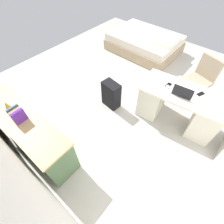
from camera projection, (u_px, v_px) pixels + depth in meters
ground_plane at (133, 93)px, 3.75m from camera, size 6.09×6.09×0.00m
desk at (178, 106)px, 2.98m from camera, size 1.51×0.83×0.73m
office_chair at (198, 82)px, 3.35m from camera, size 0.58×0.58×0.94m
credenza at (30, 132)px, 2.63m from camera, size 1.80×0.48×0.76m
bed at (145, 43)px, 4.72m from camera, size 1.91×1.41×0.58m
suitcase_black at (111, 95)px, 3.31m from camera, size 0.38×0.26×0.57m
laptop at (183, 93)px, 2.64m from camera, size 0.34×0.26×0.21m
computer_mouse at (168, 87)px, 2.78m from camera, size 0.07×0.11×0.03m
cell_phone_near_laptop at (201, 94)px, 2.68m from camera, size 0.11×0.15×0.01m
cell_phone_by_mouse at (168, 85)px, 2.82m from camera, size 0.07×0.14×0.01m
book_row at (18, 115)px, 2.24m from camera, size 0.15×0.17×0.21m
figurine_small at (7, 105)px, 2.42m from camera, size 0.08×0.08×0.11m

